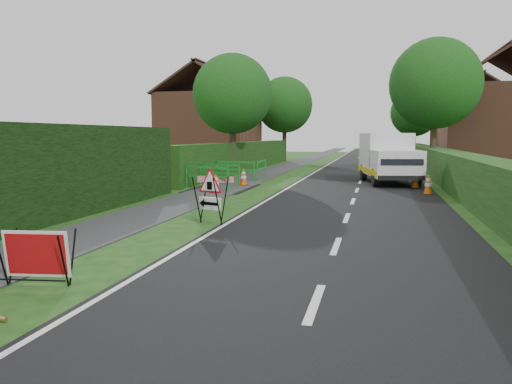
{
  "coord_description": "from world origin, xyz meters",
  "views": [
    {
      "loc": [
        3.24,
        -8.82,
        2.2
      ],
      "look_at": [
        0.47,
        2.6,
        0.87
      ],
      "focal_mm": 35.0,
      "sensor_mm": 36.0,
      "label": 1
    }
  ],
  "objects_px": {
    "triangle_sign": "(209,192)",
    "works_van": "(388,157)",
    "red_rect_sign": "(37,255)",
    "hatchback_car": "(370,158)"
  },
  "relations": [
    {
      "from": "triangle_sign",
      "to": "works_van",
      "type": "xyz_separation_m",
      "value": [
        4.52,
        12.27,
        0.41
      ]
    },
    {
      "from": "red_rect_sign",
      "to": "works_van",
      "type": "distance_m",
      "value": 18.53
    },
    {
      "from": "triangle_sign",
      "to": "hatchback_car",
      "type": "height_order",
      "value": "same"
    },
    {
      "from": "red_rect_sign",
      "to": "triangle_sign",
      "type": "relative_size",
      "value": 0.87
    },
    {
      "from": "red_rect_sign",
      "to": "works_van",
      "type": "bearing_deg",
      "value": 65.02
    },
    {
      "from": "hatchback_car",
      "to": "works_van",
      "type": "bearing_deg",
      "value": -95.53
    },
    {
      "from": "red_rect_sign",
      "to": "works_van",
      "type": "xyz_separation_m",
      "value": [
        5.29,
        17.74,
        0.75
      ]
    },
    {
      "from": "works_van",
      "to": "hatchback_car",
      "type": "relative_size",
      "value": 1.52
    },
    {
      "from": "works_van",
      "to": "hatchback_car",
      "type": "distance_m",
      "value": 12.67
    },
    {
      "from": "hatchback_car",
      "to": "red_rect_sign",
      "type": "bearing_deg",
      "value": -108.03
    }
  ]
}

